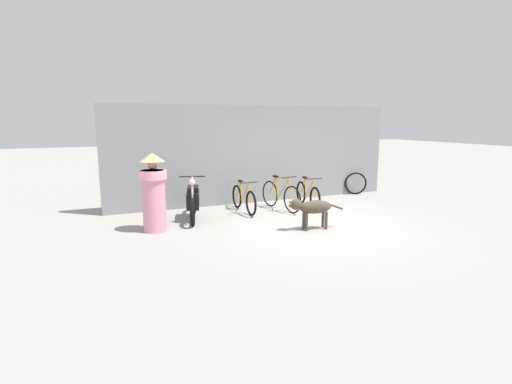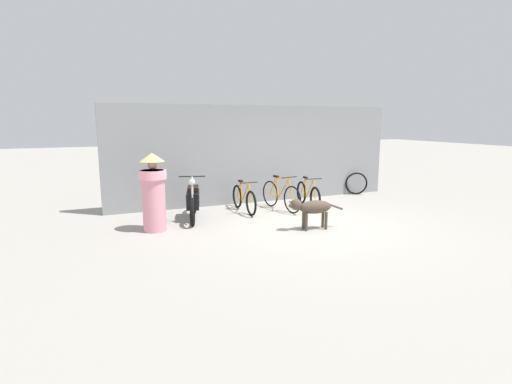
% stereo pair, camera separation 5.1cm
% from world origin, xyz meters
% --- Properties ---
extents(ground_plane, '(60.00, 60.00, 0.00)m').
position_xyz_m(ground_plane, '(0.00, 0.00, 0.00)').
color(ground_plane, '#9E998E').
extents(shop_wall_back, '(8.36, 0.20, 2.68)m').
position_xyz_m(shop_wall_back, '(0.00, 2.92, 1.34)').
color(shop_wall_back, gray).
rests_on(shop_wall_back, ground).
extents(bicycle_0, '(0.46, 1.57, 0.80)m').
position_xyz_m(bicycle_0, '(-0.87, 1.87, 0.33)').
color(bicycle_0, black).
rests_on(bicycle_0, ground).
extents(bicycle_1, '(0.46, 1.64, 0.90)m').
position_xyz_m(bicycle_1, '(0.08, 1.69, 0.37)').
color(bicycle_1, black).
rests_on(bicycle_1, ground).
extents(bicycle_2, '(0.46, 1.57, 0.82)m').
position_xyz_m(bicycle_2, '(0.89, 1.69, 0.33)').
color(bicycle_2, black).
rests_on(bicycle_2, ground).
extents(motorcycle, '(0.69, 1.79, 1.07)m').
position_xyz_m(motorcycle, '(-2.24, 1.62, 0.43)').
color(motorcycle, black).
rests_on(motorcycle, ground).
extents(stray_dog, '(1.24, 0.38, 0.68)m').
position_xyz_m(stray_dog, '(-0.19, -0.25, 0.48)').
color(stray_dog, '#4C3F33').
rests_on(stray_dog, ground).
extents(person_in_robes, '(0.79, 0.79, 1.63)m').
position_xyz_m(person_in_robes, '(-3.24, 0.97, 0.84)').
color(person_in_robes, pink).
rests_on(person_in_robes, ground).
extents(spare_tire_left, '(0.66, 0.31, 0.69)m').
position_xyz_m(spare_tire_left, '(3.20, 2.66, 0.35)').
color(spare_tire_left, black).
rests_on(spare_tire_left, ground).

